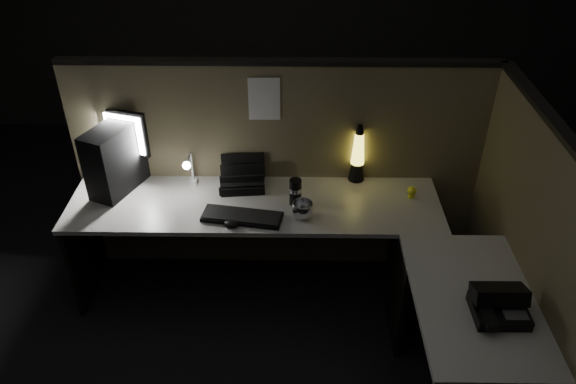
{
  "coord_description": "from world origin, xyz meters",
  "views": [
    {
      "loc": [
        0.1,
        -2.22,
        2.74
      ],
      "look_at": [
        0.06,
        0.35,
        0.99
      ],
      "focal_mm": 35.0,
      "sensor_mm": 36.0,
      "label": 1
    }
  ],
  "objects_px": {
    "monitor": "(121,137)",
    "desk_phone": "(498,304)",
    "lava_lamp": "(358,157)",
    "pc_tower": "(116,158)",
    "keyboard": "(242,217)"
  },
  "relations": [
    {
      "from": "desk_phone",
      "to": "monitor",
      "type": "bearing_deg",
      "value": 149.74
    },
    {
      "from": "keyboard",
      "to": "lava_lamp",
      "type": "distance_m",
      "value": 0.85
    },
    {
      "from": "pc_tower",
      "to": "desk_phone",
      "type": "relative_size",
      "value": 1.6
    },
    {
      "from": "lava_lamp",
      "to": "monitor",
      "type": "bearing_deg",
      "value": 179.52
    },
    {
      "from": "pc_tower",
      "to": "monitor",
      "type": "xyz_separation_m",
      "value": [
        0.01,
        0.13,
        0.08
      ]
    },
    {
      "from": "monitor",
      "to": "pc_tower",
      "type": "bearing_deg",
      "value": -77.47
    },
    {
      "from": "pc_tower",
      "to": "keyboard",
      "type": "relative_size",
      "value": 0.91
    },
    {
      "from": "desk_phone",
      "to": "lava_lamp",
      "type": "bearing_deg",
      "value": 115.56
    },
    {
      "from": "pc_tower",
      "to": "keyboard",
      "type": "bearing_deg",
      "value": 0.97
    },
    {
      "from": "monitor",
      "to": "desk_phone",
      "type": "distance_m",
      "value": 2.41
    },
    {
      "from": "lava_lamp",
      "to": "desk_phone",
      "type": "relative_size",
      "value": 1.46
    },
    {
      "from": "lava_lamp",
      "to": "pc_tower",
      "type": "bearing_deg",
      "value": -175.62
    },
    {
      "from": "pc_tower",
      "to": "lava_lamp",
      "type": "distance_m",
      "value": 1.52
    },
    {
      "from": "monitor",
      "to": "keyboard",
      "type": "bearing_deg",
      "value": -12.46
    },
    {
      "from": "monitor",
      "to": "keyboard",
      "type": "distance_m",
      "value": 0.96
    }
  ]
}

